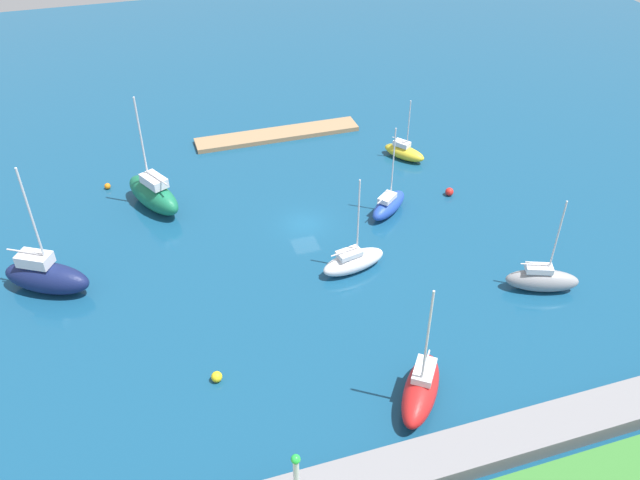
% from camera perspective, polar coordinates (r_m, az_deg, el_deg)
% --- Properties ---
extents(water, '(160.00, 160.00, 0.00)m').
position_cam_1_polar(water, '(62.33, -1.33, 1.39)').
color(water, navy).
rests_on(water, ground).
extents(pier_dock, '(19.50, 3.10, 0.52)m').
position_cam_1_polar(pier_dock, '(78.04, -3.76, 9.28)').
color(pier_dock, '#997A56').
rests_on(pier_dock, ground).
extents(breakwater, '(66.00, 3.09, 1.30)m').
position_cam_1_polar(breakwater, '(43.24, 9.88, -18.74)').
color(breakwater, gray).
rests_on(breakwater, ground).
extents(harbor_beacon, '(0.56, 0.56, 3.73)m').
position_cam_1_polar(harbor_beacon, '(38.88, -2.12, -19.86)').
color(harbor_beacon, silver).
rests_on(harbor_beacon, breakwater).
extents(sailboat_red_inner_mooring, '(5.74, 6.65, 10.42)m').
position_cam_1_polar(sailboat_red_inner_mooring, '(45.99, 8.90, -12.87)').
color(sailboat_red_inner_mooring, red).
rests_on(sailboat_red_inner_mooring, water).
extents(sailboat_gray_lone_south, '(6.28, 3.89, 8.91)m').
position_cam_1_polar(sailboat_gray_lone_south, '(57.13, 18.99, -3.32)').
color(sailboat_gray_lone_south, gray).
rests_on(sailboat_gray_lone_south, water).
extents(sailboat_yellow_east_end, '(4.32, 5.10, 7.05)m').
position_cam_1_polar(sailboat_yellow_east_end, '(73.52, 7.43, 7.73)').
color(sailboat_yellow_east_end, yellow).
rests_on(sailboat_yellow_east_end, water).
extents(sailboat_white_mid_basin, '(6.26, 3.26, 9.09)m').
position_cam_1_polar(sailboat_white_mid_basin, '(56.25, 2.96, -1.87)').
color(sailboat_white_mid_basin, white).
rests_on(sailboat_white_mid_basin, water).
extents(sailboat_green_off_beacon, '(5.85, 8.14, 11.71)m').
position_cam_1_polar(sailboat_green_off_beacon, '(65.97, -14.49, 3.97)').
color(sailboat_green_off_beacon, '#19724C').
rests_on(sailboat_green_off_beacon, water).
extents(sailboat_blue_far_south, '(5.45, 4.94, 9.12)m').
position_cam_1_polar(sailboat_blue_far_south, '(63.78, 6.08, 3.13)').
color(sailboat_blue_far_south, '#2347B2').
rests_on(sailboat_blue_far_south, water).
extents(sailboat_navy_lone_north, '(7.90, 6.08, 11.90)m').
position_cam_1_polar(sailboat_navy_lone_north, '(58.35, -23.03, -2.94)').
color(sailboat_navy_lone_north, '#141E4C').
rests_on(sailboat_navy_lone_north, water).
extents(mooring_buoy_orange, '(0.64, 0.64, 0.64)m').
position_cam_1_polar(mooring_buoy_orange, '(71.12, -18.25, 4.54)').
color(mooring_buoy_orange, orange).
rests_on(mooring_buoy_orange, water).
extents(mooring_buoy_yellow, '(0.81, 0.81, 0.81)m').
position_cam_1_polar(mooring_buoy_yellow, '(47.88, -9.10, -11.83)').
color(mooring_buoy_yellow, yellow).
rests_on(mooring_buoy_yellow, water).
extents(mooring_buoy_red, '(0.85, 0.85, 0.85)m').
position_cam_1_polar(mooring_buoy_red, '(67.76, 11.35, 4.20)').
color(mooring_buoy_red, red).
rests_on(mooring_buoy_red, water).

